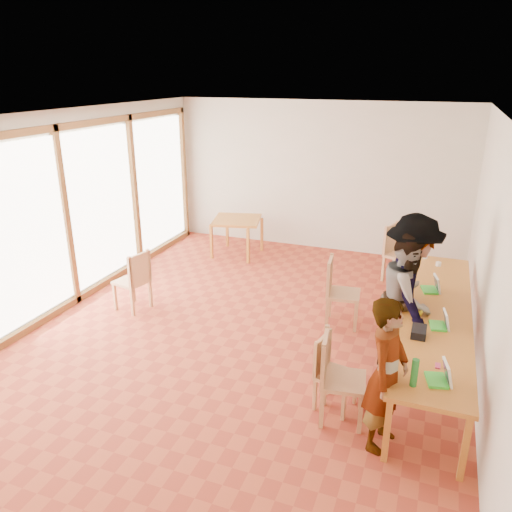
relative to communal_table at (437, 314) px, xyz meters
The scene contains 25 objects.
ground 2.60m from the communal_table, behind, with size 8.00×8.00×0.00m, color #AF462A.
wall_back 4.70m from the communal_table, 122.68° to the left, with size 6.00×0.10×3.00m, color beige.
wall_front 4.87m from the communal_table, 121.36° to the right, with size 6.00×0.10×3.00m, color beige.
wall_right 0.95m from the communal_table, 11.59° to the right, with size 0.10×8.00×3.00m, color beige.
window_wall 5.52m from the communal_table, behind, with size 0.10×8.00×3.00m, color white.
ceiling 3.41m from the communal_table, behind, with size 6.00×8.00×0.04m, color white.
communal_table is the anchor object (origin of this frame).
side_table 4.83m from the communal_table, 143.33° to the left, with size 0.90×0.90×0.75m.
chair_near 1.77m from the communal_table, 122.96° to the right, with size 0.52×0.52×0.53m.
chair_mid 1.66m from the communal_table, 129.44° to the right, with size 0.46×0.46×0.45m.
chair_far 1.53m from the communal_table, 154.82° to the left, with size 0.52×0.52×0.54m.
chair_empty 2.78m from the communal_table, 105.96° to the left, with size 0.60×0.60×0.54m.
chair_spare 4.36m from the communal_table, behind, with size 0.53×0.53×0.51m.
person_near 1.75m from the communal_table, 103.67° to the right, with size 0.58×0.38×1.59m, color gray.
person_mid 0.41m from the communal_table, behind, with size 0.84×0.65×1.73m, color gray.
person_far 0.45m from the communal_table, 161.47° to the left, with size 1.23×0.71×1.91m, color gray.
laptop_near 1.57m from the communal_table, 87.04° to the right, with size 0.27×0.29×0.21m.
laptop_mid 0.44m from the communal_table, 82.55° to the right, with size 0.24×0.27×0.20m.
laptop_far 0.61m from the communal_table, 97.49° to the left, with size 0.28×0.30×0.22m.
yellow_mug 0.34m from the communal_table, 133.47° to the right, with size 0.12×0.12×0.10m, color gold.
green_bottle 1.74m from the communal_table, 95.45° to the right, with size 0.07×0.07×0.28m, color #217C2F.
clear_glass 1.88m from the communal_table, 97.35° to the left, with size 0.07×0.07×0.09m, color silver.
condiment_cup 1.60m from the communal_table, 91.29° to the left, with size 0.08×0.08×0.06m, color white.
pink_phone 1.31m from the communal_table, 88.11° to the right, with size 0.05×0.10×0.01m, color #BC3468.
black_pouch 0.75m from the communal_table, 103.91° to the right, with size 0.16×0.26×0.09m, color black.
Camera 1 is at (2.35, -5.84, 3.51)m, focal length 35.00 mm.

